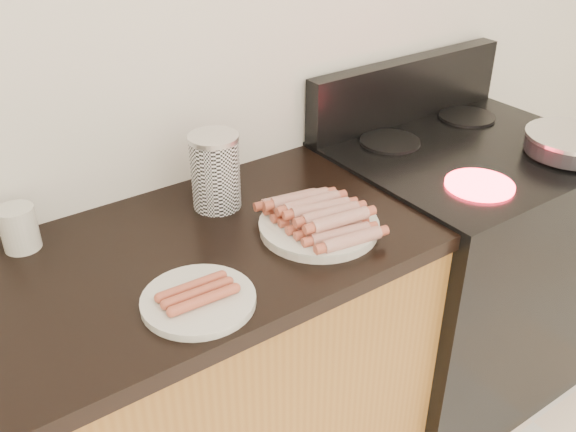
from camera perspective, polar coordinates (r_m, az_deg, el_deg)
wall_back at (r=1.61m, az=-10.46°, el=15.76°), size 4.00×0.04×2.60m
stove at (r=2.19m, az=14.37°, el=-5.06°), size 0.76×0.65×0.91m
stove_panel at (r=2.11m, az=10.51°, el=10.99°), size 0.76×0.06×0.20m
burner_near_left at (r=1.75m, az=16.66°, el=2.67°), size 0.18×0.18×0.01m
burner_near_right at (r=2.01m, az=22.87°, el=5.19°), size 0.18×0.18×0.01m
burner_far_left at (r=1.95m, az=9.05°, el=6.55°), size 0.18×0.18×0.01m
burner_far_right at (r=2.19m, az=15.60°, el=8.49°), size 0.18×0.18×0.01m
frying_pan at (r=2.01m, az=24.08°, el=5.94°), size 0.27×0.45×0.06m
main_plate at (r=1.51m, az=2.75°, el=-1.03°), size 0.37×0.37×0.02m
side_plate at (r=1.30m, az=-7.97°, el=-7.44°), size 0.26×0.26×0.02m
hotdog_pile at (r=1.49m, az=2.79°, el=0.10°), size 0.14×0.29×0.06m
plain_sausages at (r=1.28m, az=-8.03°, el=-6.78°), size 0.14×0.08×0.02m
canister at (r=1.58m, az=-6.47°, el=3.97°), size 0.12×0.12×0.19m
mug at (r=1.55m, az=-22.80°, el=-1.01°), size 0.10×0.10×0.10m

